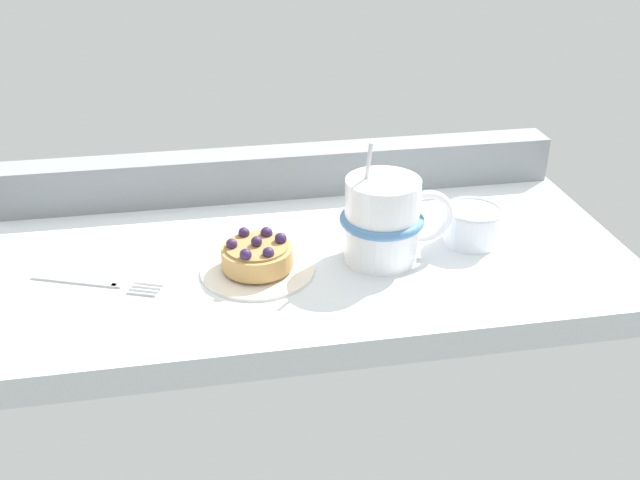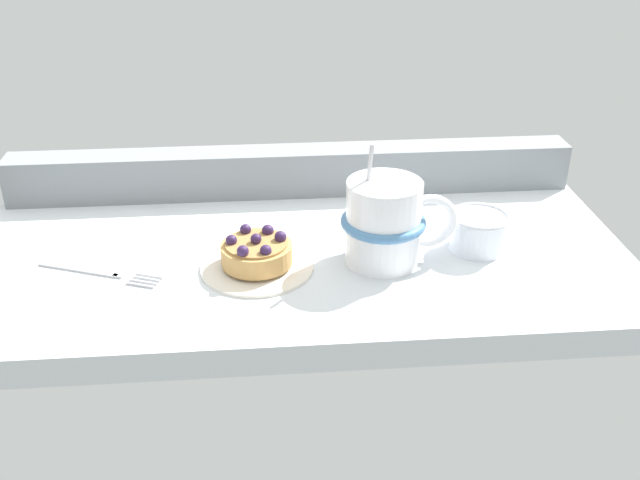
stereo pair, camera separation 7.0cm
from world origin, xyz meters
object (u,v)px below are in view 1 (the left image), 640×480
(raspberry_tart, at_px, (257,254))
(sugar_bowl, at_px, (472,224))
(dessert_fork, at_px, (97,283))
(coffee_mug, at_px, (384,220))
(dessert_plate, at_px, (258,269))

(raspberry_tart, bearing_deg, sugar_bowl, 5.41)
(dessert_fork, bearing_deg, raspberry_tart, -0.61)
(coffee_mug, bearing_deg, dessert_plate, -177.80)
(coffee_mug, bearing_deg, raspberry_tart, -177.83)
(dessert_plate, xyz_separation_m, dessert_fork, (-0.19, 0.00, -0.00))
(raspberry_tart, height_order, dessert_fork, raspberry_tart)
(raspberry_tart, relative_size, sugar_bowl, 1.12)
(dessert_plate, bearing_deg, sugar_bowl, 5.43)
(dessert_plate, height_order, dessert_fork, dessert_plate)
(dessert_plate, distance_m, coffee_mug, 0.16)
(dessert_plate, distance_m, dessert_fork, 0.19)
(dessert_fork, bearing_deg, dessert_plate, -0.64)
(raspberry_tart, relative_size, dessert_fork, 0.55)
(dessert_fork, relative_size, sugar_bowl, 2.04)
(dessert_plate, relative_size, coffee_mug, 0.89)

